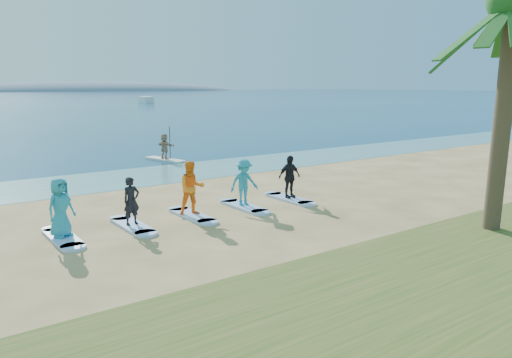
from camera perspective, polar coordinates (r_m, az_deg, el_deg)
ground at (r=16.18m, az=1.20°, el=-5.32°), size 600.00×600.00×0.00m
shallow_water at (r=25.14m, az=-13.40°, el=0.25°), size 600.00×600.00×0.00m
island_ridge at (r=329.39m, az=-17.71°, el=9.56°), size 220.00×56.00×18.00m
paddleboard at (r=30.14m, az=-10.35°, el=2.19°), size 1.35×3.08×0.12m
paddleboarder at (r=30.04m, az=-10.40°, el=3.71°), size 0.76×1.45×1.49m
boat_offshore_b at (r=123.12m, az=-12.47°, el=8.50°), size 2.82×6.52×1.50m
surfboard_0 at (r=15.82m, az=-21.22°, el=-6.28°), size 0.70×2.20×0.09m
student_0 at (r=15.58m, az=-21.45°, el=-3.05°), size 1.00×0.85×1.74m
surfboard_1 at (r=16.45m, az=-13.92°, el=-5.21°), size 0.70×2.20×0.09m
student_1 at (r=16.25m, az=-14.05°, el=-2.45°), size 0.61×0.44×1.53m
surfboard_2 at (r=17.33m, az=-7.29°, el=-4.15°), size 0.70×2.20×0.09m
student_2 at (r=17.11m, az=-7.36°, el=-1.02°), size 1.05×0.91×1.84m
surfboard_3 at (r=18.43m, az=-1.38°, el=-3.16°), size 0.70×2.20×0.09m
student_3 at (r=18.23m, az=-1.39°, el=-0.40°), size 1.17×0.76×1.72m
surfboard_4 at (r=19.70m, az=3.81°, el=-2.26°), size 0.70×2.20×0.09m
student_4 at (r=19.52m, az=3.84°, el=0.26°), size 1.01×0.48×1.67m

